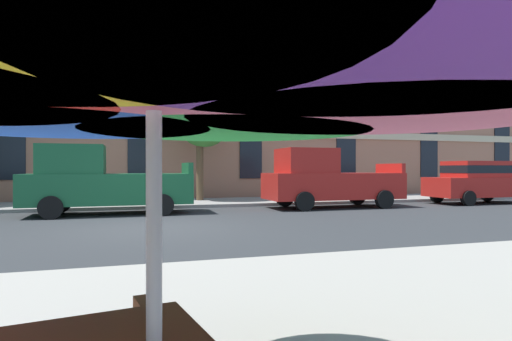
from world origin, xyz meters
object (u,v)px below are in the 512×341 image
Objects in this scene: pickup_green at (102,182)px; patio_umbrella at (154,53)px; sedan_red at (477,181)px; street_tree_middle at (202,121)px; pickup_red at (327,180)px.

pickup_green is 12.76m from patio_umbrella.
sedan_red is (14.92, -0.00, -0.08)m from pickup_green.
patio_umbrella is (0.84, -12.70, 0.87)m from pickup_green.
street_tree_middle is (-11.11, 3.50, 2.55)m from sedan_red.
pickup_green is 1.16× the size of sedan_red.
pickup_red is at bearing 180.00° from sedan_red.
sedan_red is 18.98m from patio_umbrella.
patio_umbrella is (-2.97, -16.20, -1.61)m from street_tree_middle.
pickup_green is 7.93m from pickup_red.
street_tree_middle reaches higher than pickup_green.
pickup_green is 14.92m from sedan_red.
sedan_red is at bearing -0.00° from pickup_green.
pickup_red is 1.42× the size of patio_umbrella.
street_tree_middle is at bearing 162.52° from sedan_red.
patio_umbrella is at bearing -100.40° from street_tree_middle.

